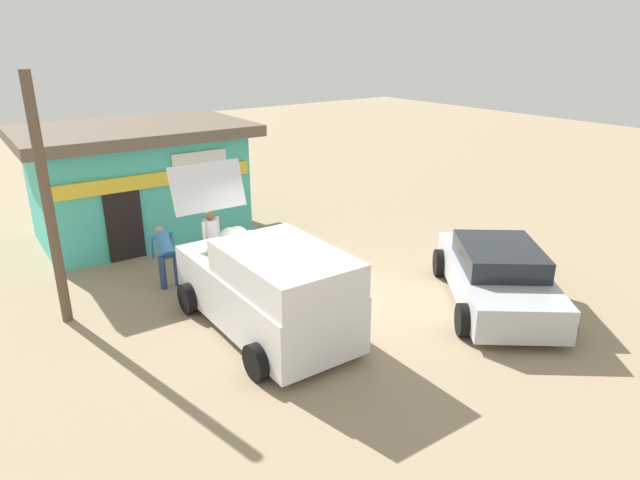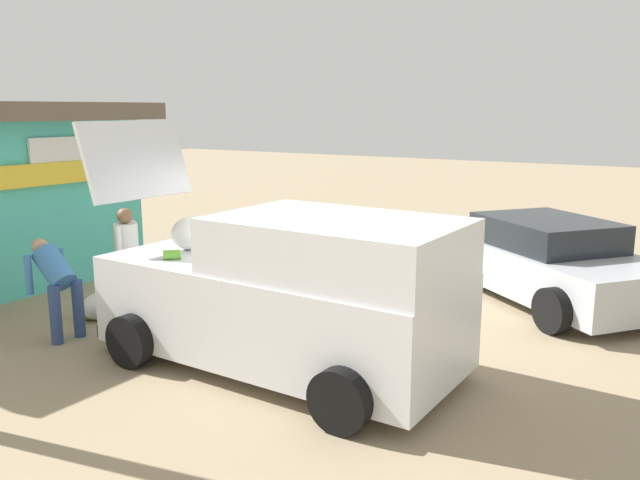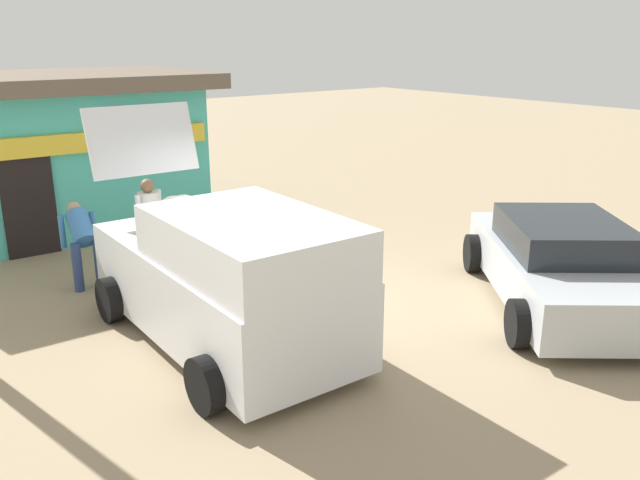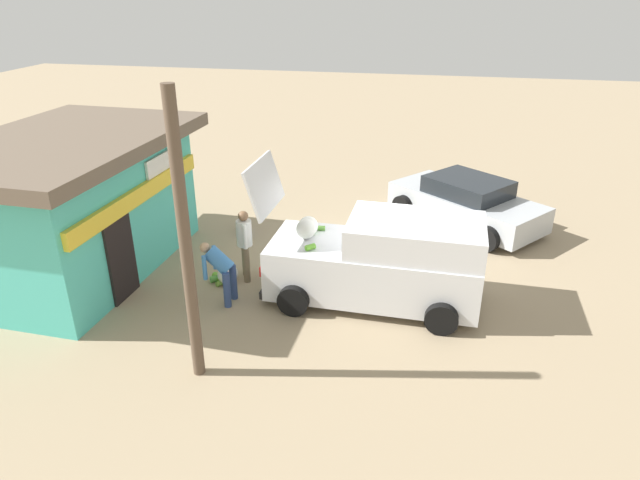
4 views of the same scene
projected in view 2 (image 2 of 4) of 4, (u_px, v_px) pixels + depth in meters
The scene contains 7 objects.
ground_plane at pixel (316, 326), 9.14m from camera, with size 60.00×60.00×0.00m, color #9E896B.
delivery_van at pixel (289, 293), 7.46m from camera, with size 2.27×4.66×2.86m.
parked_sedan at pixel (545, 261), 10.36m from camera, with size 4.01×4.37×1.31m.
vendor_standing at pixel (127, 255), 9.31m from camera, with size 0.53×0.45×1.63m.
customer_bending at pixel (56, 279), 8.53m from camera, with size 0.57×0.72×1.32m.
unloaded_banana_pile at pixel (98, 307), 9.44m from camera, with size 0.66×0.69×0.38m.
paint_bucket at pixel (197, 266), 11.86m from camera, with size 0.29×0.29×0.36m, color blue.
Camera 2 is at (-7.40, -4.61, 3.01)m, focal length 36.35 mm.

